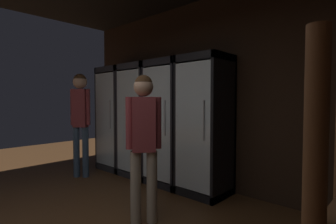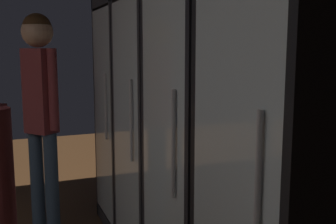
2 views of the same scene
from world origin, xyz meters
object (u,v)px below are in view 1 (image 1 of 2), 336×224
(cooler_right, at_px, (206,126))
(shopper_near, at_px, (80,112))
(cooler_far_left, at_px, (119,119))
(cooler_left, at_px, (142,121))
(cooler_center, at_px, (171,123))
(shopper_far, at_px, (144,134))

(cooler_right, bearing_deg, shopper_near, -158.26)
(cooler_far_left, bearing_deg, shopper_near, -89.91)
(cooler_far_left, height_order, cooler_right, same)
(shopper_near, bearing_deg, cooler_far_left, 90.09)
(cooler_left, bearing_deg, cooler_center, -0.13)
(cooler_far_left, xyz_separation_m, cooler_center, (1.33, -0.00, -0.00))
(cooler_left, distance_m, cooler_right, 1.33)
(cooler_far_left, relative_size, cooler_right, 1.00)
(shopper_near, bearing_deg, cooler_right, 21.74)
(cooler_far_left, height_order, cooler_left, same)
(cooler_far_left, bearing_deg, cooler_left, 0.04)
(cooler_center, height_order, shopper_near, cooler_center)
(cooler_left, height_order, shopper_near, cooler_left)
(cooler_far_left, height_order, shopper_far, cooler_far_left)
(cooler_far_left, xyz_separation_m, shopper_far, (2.01, -1.18, 0.00))
(cooler_left, relative_size, cooler_right, 1.00)
(cooler_center, xyz_separation_m, shopper_far, (0.69, -1.18, 0.01))
(cooler_left, height_order, cooler_right, same)
(cooler_right, xyz_separation_m, shopper_far, (0.02, -1.18, 0.01))
(cooler_left, relative_size, shopper_near, 1.10)
(cooler_right, xyz_separation_m, shopper_near, (-1.99, -0.79, 0.17))
(cooler_far_left, xyz_separation_m, shopper_near, (0.00, -0.80, 0.17))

